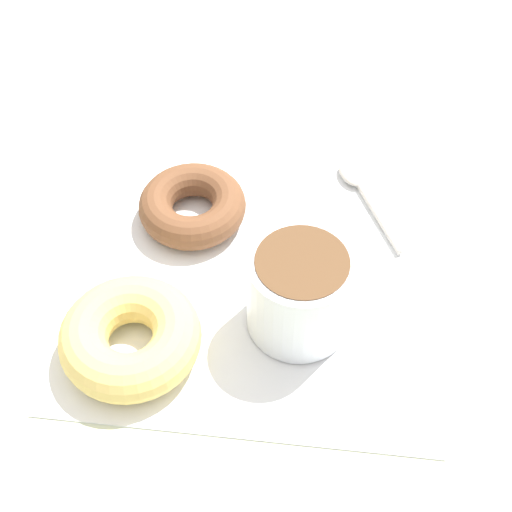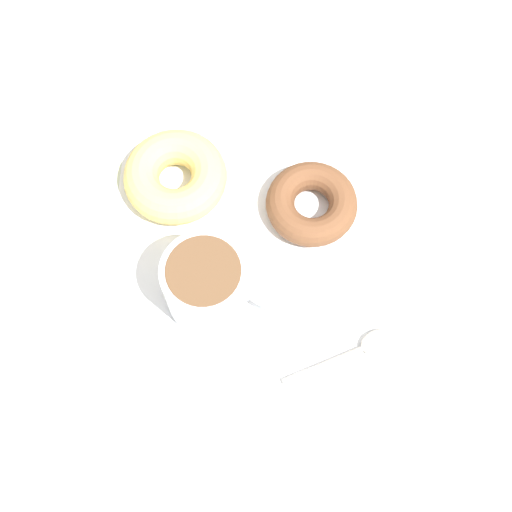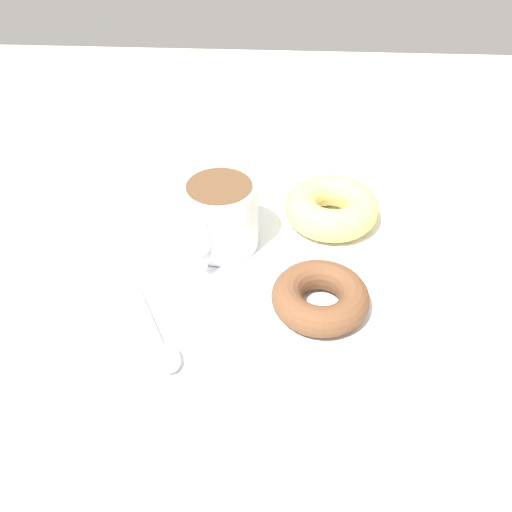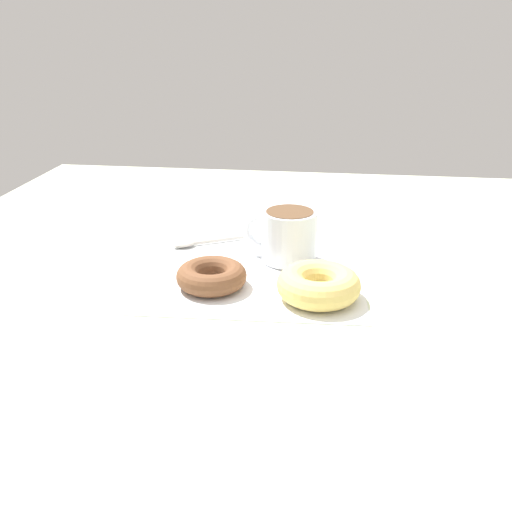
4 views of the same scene
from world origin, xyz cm
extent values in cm
cube|color=beige|center=(0.00, 0.00, -1.00)|extent=(120.00, 120.00, 2.00)
cube|color=white|center=(0.93, 2.77, 0.15)|extent=(31.60, 31.60, 0.30)
cylinder|color=silver|center=(5.02, -1.69, 4.08)|extent=(8.19, 8.19, 7.56)
cylinder|color=brown|center=(5.02, -1.69, 7.66)|extent=(6.99, 6.99, 0.60)
torus|color=silver|center=(6.24, 2.66, 4.08)|extent=(2.25, 5.19, 5.14)
torus|color=#E5C66B|center=(-7.30, -6.47, 2.19)|extent=(10.91, 10.91, 3.77)
torus|color=brown|center=(-5.61, 7.98, 1.81)|extent=(9.57, 9.57, 3.01)
ellipsoid|color=#B7B2A8|center=(8.23, 15.40, 0.75)|extent=(3.80, 4.30, 0.90)
cylinder|color=#B7B2A8|center=(10.81, 10.50, 0.58)|extent=(4.80, 8.42, 0.56)
camera|label=1|loc=(6.64, -33.86, 48.21)|focal=50.00mm
camera|label=2|loc=(27.39, 5.14, 68.32)|focal=50.00mm
camera|label=3|loc=(-1.54, 47.63, 40.96)|focal=40.00mm
camera|label=4|loc=(-74.31, -7.12, 33.80)|focal=40.00mm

